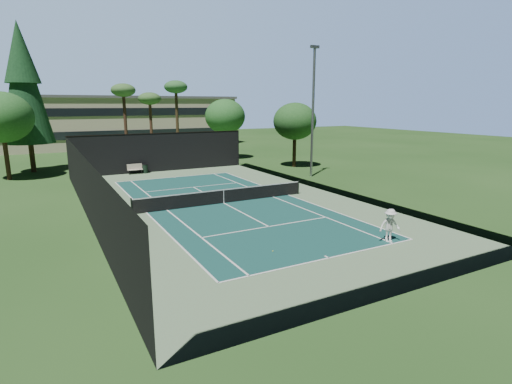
% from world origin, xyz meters
% --- Properties ---
extents(ground, '(160.00, 160.00, 0.00)m').
position_xyz_m(ground, '(0.00, 0.00, 0.00)').
color(ground, '#244A1B').
rests_on(ground, ground).
extents(apron_slab, '(18.00, 32.00, 0.01)m').
position_xyz_m(apron_slab, '(0.00, 0.00, 0.01)').
color(apron_slab, '#66875F').
rests_on(apron_slab, ground).
extents(court_surface, '(10.97, 23.77, 0.01)m').
position_xyz_m(court_surface, '(0.00, 0.00, 0.01)').
color(court_surface, '#164843').
rests_on(court_surface, ground).
extents(court_lines, '(11.07, 23.87, 0.01)m').
position_xyz_m(court_lines, '(0.00, 0.00, 0.02)').
color(court_lines, white).
rests_on(court_lines, ground).
extents(tennis_net, '(12.90, 0.10, 1.10)m').
position_xyz_m(tennis_net, '(0.00, 0.00, 0.56)').
color(tennis_net, black).
rests_on(tennis_net, ground).
extents(fence, '(18.04, 32.05, 4.03)m').
position_xyz_m(fence, '(0.00, 0.06, 2.01)').
color(fence, black).
rests_on(fence, ground).
extents(player, '(1.27, 0.99, 1.73)m').
position_xyz_m(player, '(4.16, -11.52, 0.87)').
color(player, white).
rests_on(player, ground).
extents(tennis_ball_a, '(0.06, 0.06, 0.06)m').
position_xyz_m(tennis_ball_a, '(-1.82, -9.93, 0.03)').
color(tennis_ball_a, '#CAE934').
rests_on(tennis_ball_a, ground).
extents(tennis_ball_b, '(0.07, 0.07, 0.07)m').
position_xyz_m(tennis_ball_b, '(-0.46, 0.95, 0.03)').
color(tennis_ball_b, '#B6CF2F').
rests_on(tennis_ball_b, ground).
extents(tennis_ball_c, '(0.07, 0.07, 0.07)m').
position_xyz_m(tennis_ball_c, '(3.41, 3.13, 0.04)').
color(tennis_ball_c, '#D1F337').
rests_on(tennis_ball_c, ground).
extents(tennis_ball_d, '(0.06, 0.06, 0.06)m').
position_xyz_m(tennis_ball_d, '(-4.88, 3.87, 0.03)').
color(tennis_ball_d, '#ECF337').
rests_on(tennis_ball_d, ground).
extents(park_bench, '(1.50, 0.45, 1.02)m').
position_xyz_m(park_bench, '(-2.92, 15.65, 0.55)').
color(park_bench, beige).
rests_on(park_bench, ground).
extents(trash_bin, '(0.56, 0.56, 0.95)m').
position_xyz_m(trash_bin, '(-1.91, 15.57, 0.48)').
color(trash_bin, black).
rests_on(trash_bin, ground).
extents(pine_tree, '(4.80, 4.80, 15.00)m').
position_xyz_m(pine_tree, '(-12.00, 22.00, 9.55)').
color(pine_tree, '#452F1D').
rests_on(pine_tree, ground).
extents(palm_a, '(2.80, 2.80, 9.32)m').
position_xyz_m(palm_a, '(-2.00, 24.00, 8.19)').
color(palm_a, '#44291D').
rests_on(palm_a, ground).
extents(palm_b, '(2.80, 2.80, 8.42)m').
position_xyz_m(palm_b, '(1.50, 26.00, 7.36)').
color(palm_b, '#4E3021').
rests_on(palm_b, ground).
extents(palm_c, '(2.80, 2.80, 9.77)m').
position_xyz_m(palm_c, '(4.00, 23.00, 8.60)').
color(palm_c, '#42301C').
rests_on(palm_c, ground).
extents(decid_tree_a, '(5.12, 5.12, 7.62)m').
position_xyz_m(decid_tree_a, '(10.00, 22.00, 5.42)').
color(decid_tree_a, '#48301F').
rests_on(decid_tree_a, ground).
extents(decid_tree_b, '(4.80, 4.80, 7.14)m').
position_xyz_m(decid_tree_b, '(14.00, 12.00, 5.08)').
color(decid_tree_b, '#422A1C').
rests_on(decid_tree_b, ground).
extents(decid_tree_c, '(5.44, 5.44, 8.09)m').
position_xyz_m(decid_tree_c, '(-14.00, 18.00, 5.76)').
color(decid_tree_c, '#4B2F20').
rests_on(decid_tree_c, ground).
extents(campus_building, '(40.50, 12.50, 8.30)m').
position_xyz_m(campus_building, '(0.00, 45.98, 4.21)').
color(campus_building, '#C3B697').
rests_on(campus_building, ground).
extents(light_pole, '(0.90, 0.25, 12.22)m').
position_xyz_m(light_pole, '(12.00, 6.00, 6.46)').
color(light_pole, '#96999E').
rests_on(light_pole, ground).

